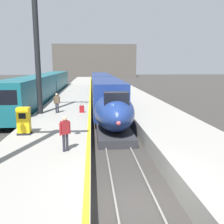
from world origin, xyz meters
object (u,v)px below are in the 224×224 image
(highspeed_train_main, at_px, (104,90))
(passenger_mid_platform, at_px, (65,131))
(regional_train_adjacent, at_px, (46,86))
(passenger_near_edge, at_px, (57,101))
(station_column_mid, at_px, (36,39))
(rolling_suitcase, at_px, (82,109))
(ticket_machine_yellow, at_px, (24,122))

(highspeed_train_main, distance_m, passenger_mid_platform, 21.34)
(regional_train_adjacent, bearing_deg, passenger_mid_platform, -78.19)
(regional_train_adjacent, distance_m, passenger_near_edge, 15.81)
(highspeed_train_main, distance_m, passenger_near_edge, 12.21)
(station_column_mid, relative_size, passenger_near_edge, 6.06)
(highspeed_train_main, xyz_separation_m, passenger_near_edge, (-4.52, -11.35, 0.11))
(regional_train_adjacent, xyz_separation_m, rolling_suitcase, (5.67, -15.39, -0.77))
(ticket_machine_yellow, bearing_deg, passenger_mid_platform, -49.68)
(station_column_mid, distance_m, passenger_mid_platform, 11.34)
(passenger_near_edge, distance_m, ticket_machine_yellow, 6.68)
(ticket_machine_yellow, bearing_deg, highspeed_train_main, 72.81)
(passenger_near_edge, relative_size, ticket_machine_yellow, 1.06)
(rolling_suitcase, relative_size, ticket_machine_yellow, 0.61)
(regional_train_adjacent, height_order, ticket_machine_yellow, regional_train_adjacent)
(station_column_mid, xyz_separation_m, ticket_machine_yellow, (0.35, -6.45, -5.35))
(regional_train_adjacent, bearing_deg, ticket_machine_yellow, -83.39)
(ticket_machine_yellow, bearing_deg, regional_train_adjacent, 96.61)
(rolling_suitcase, bearing_deg, passenger_mid_platform, -92.32)
(rolling_suitcase, bearing_deg, ticket_machine_yellow, -115.27)
(highspeed_train_main, relative_size, regional_train_adjacent, 1.03)
(highspeed_train_main, relative_size, passenger_near_edge, 22.21)
(passenger_near_edge, height_order, ticket_machine_yellow, passenger_near_edge)
(regional_train_adjacent, distance_m, ticket_machine_yellow, 22.15)
(highspeed_train_main, xyz_separation_m, ticket_machine_yellow, (-5.55, -17.94, -0.14))
(ticket_machine_yellow, bearing_deg, rolling_suitcase, 64.73)
(highspeed_train_main, bearing_deg, rolling_suitcase, -102.10)
(station_column_mid, relative_size, rolling_suitcase, 10.43)
(regional_train_adjacent, xyz_separation_m, station_column_mid, (2.20, -15.55, 5.01))
(regional_train_adjacent, distance_m, rolling_suitcase, 16.42)
(regional_train_adjacent, relative_size, passenger_mid_platform, 21.66)
(passenger_near_edge, relative_size, passenger_mid_platform, 1.00)
(highspeed_train_main, distance_m, ticket_machine_yellow, 18.78)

